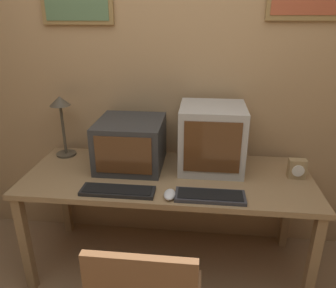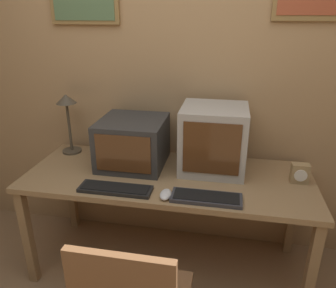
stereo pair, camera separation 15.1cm
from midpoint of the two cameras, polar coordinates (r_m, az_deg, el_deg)
name	(u,v)px [view 2 (the right image)]	position (r m, az deg, el deg)	size (l,w,h in m)	color
wall_back	(179,78)	(2.39, 3.84, 11.40)	(8.00, 0.08, 2.60)	tan
desk	(168,185)	(2.20, 1.98, -7.10)	(1.87, 0.73, 0.75)	#99754C
monitor_left	(133,142)	(2.26, -4.23, 0.30)	(0.44, 0.45, 0.32)	#333333
monitor_right	(213,139)	(2.19, 9.86, 0.88)	(0.42, 0.40, 0.44)	#B7B2A8
keyboard_main	(115,189)	(1.99, -6.99, -7.78)	(0.44, 0.13, 0.03)	black
keyboard_side	(206,198)	(1.91, 8.97, -9.26)	(0.40, 0.15, 0.03)	#333338
mouse_near_keyboard	(166,194)	(1.91, 1.89, -8.82)	(0.07, 0.12, 0.04)	silver
desk_clock	(300,173)	(2.23, 23.80, -4.75)	(0.11, 0.06, 0.13)	#A38456
desk_lamp	(67,111)	(2.49, -15.47, 5.60)	(0.15, 0.15, 0.45)	#4C4233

